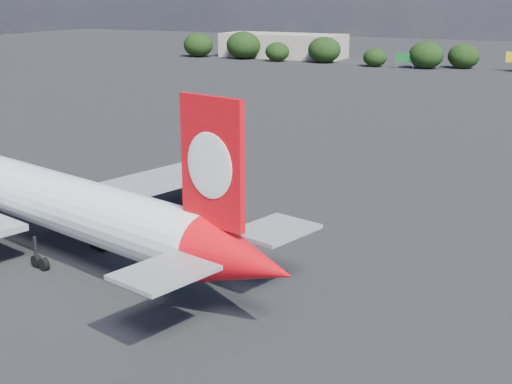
% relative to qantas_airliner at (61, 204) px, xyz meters
% --- Properties ---
extents(ground, '(500.00, 500.00, 0.00)m').
position_rel_qantas_airliner_xyz_m(ground, '(2.25, 48.86, -4.80)').
color(ground, black).
rests_on(ground, ground).
extents(qantas_airliner, '(47.89, 45.84, 15.77)m').
position_rel_qantas_airliner_xyz_m(qantas_airliner, '(0.00, 0.00, 0.00)').
color(qantas_airliner, white).
rests_on(qantas_airliner, ground).
extents(terminal_building, '(42.00, 16.00, 8.00)m').
position_rel_qantas_airliner_xyz_m(terminal_building, '(-62.75, 180.86, -0.80)').
color(terminal_building, gray).
rests_on(terminal_building, ground).
extents(highway_sign, '(6.00, 0.30, 4.50)m').
position_rel_qantas_airliner_xyz_m(highway_sign, '(-15.75, 164.86, -1.68)').
color(highway_sign, '#156C29').
rests_on(highway_sign, ground).
extents(horizon_treeline, '(209.47, 15.80, 9.09)m').
position_rel_qantas_airliner_xyz_m(horizon_treeline, '(-0.16, 168.34, -0.96)').
color(horizon_treeline, black).
rests_on(horizon_treeline, ground).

